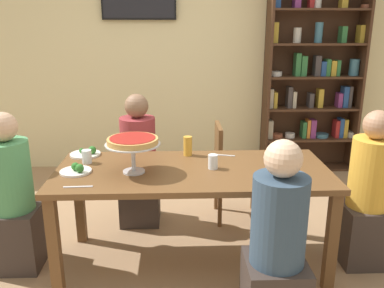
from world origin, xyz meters
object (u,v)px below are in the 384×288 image
Objects in this scene: diner_head_west at (13,204)px; water_glass_clear_near at (213,162)px; diner_head_east at (368,200)px; diner_near_right at (277,255)px; bookshelf at (313,77)px; beer_glass_amber_tall at (188,146)px; cutlery_knife_near at (281,180)px; deep_dish_pizza_stand at (133,143)px; chair_far_right at (230,167)px; diner_far_left at (139,169)px; salad_plate_near_diner at (87,153)px; dining_table at (193,180)px; salad_plate_far_diner at (76,170)px; cutlery_fork_far at (78,187)px; water_glass_clear_far at (87,157)px; cutlery_fork_near at (223,155)px.

diner_head_west reaches higher than water_glass_clear_near.
diner_head_east is 1.07m from diner_near_right.
bookshelf is 14.87× the size of beer_glass_amber_tall.
water_glass_clear_near is 0.56× the size of cutlery_knife_near.
water_glass_clear_near is (0.54, 0.05, -0.16)m from deep_dish_pizza_stand.
water_glass_clear_near is at bearing -17.18° from chair_far_right.
deep_dish_pizza_stand is at bearing 3.05° from diner_far_left.
diner_near_right is 1.15m from deep_dish_pizza_stand.
salad_plate_near_diner is at bearing 136.11° from deep_dish_pizza_stand.
chair_far_right is at bearing 18.17° from salad_plate_near_diner.
diner_far_left is at bearing 122.85° from dining_table.
chair_far_right is 1.41m from salad_plate_far_diner.
salad_plate_near_diner is at bearing 160.41° from water_glass_clear_near.
chair_far_right is at bearing 45.07° from deep_dish_pizza_stand.
beer_glass_amber_tall is at bearing -2.42° from salad_plate_near_diner.
cutlery_fork_far is at bearing -16.03° from diner_far_left.
diner_head_west is 1.31m from beer_glass_amber_tall.
deep_dish_pizza_stand reaches higher than water_glass_clear_far.
diner_head_east is 11.77× the size of water_glass_clear_far.
diner_head_east is at bearing 50.51° from chair_far_right.
cutlery_knife_near is at bearing 47.43° from diner_far_left.
diner_head_east reaches higher than chair_far_right.
water_glass_clear_near is (1.41, -0.02, 0.30)m from diner_head_west.
salad_plate_near_diner is 0.64m from cutlery_fork_far.
diner_near_right is 1.63m from salad_plate_near_diner.
salad_plate_far_diner is at bearing -176.75° from dining_table.
bookshelf is 2.92m from water_glass_clear_far.
diner_far_left reaches higher than cutlery_fork_near.
diner_near_right is at bearing -110.96° from bookshelf.
cutlery_knife_near is (0.12, 0.47, 0.25)m from diner_near_right.
bookshelf is 2.97m from diner_near_right.
water_glass_clear_far reaches higher than salad_plate_near_diner.
bookshelf reaches higher than diner_near_right.
deep_dish_pizza_stand reaches higher than dining_table.
deep_dish_pizza_stand reaches higher than beer_glass_amber_tall.
salad_plate_near_diner reaches higher than cutlery_fork_near.
dining_table is at bearing 7.39° from deep_dish_pizza_stand.
diner_near_right is 1.15m from beer_glass_amber_tall.
deep_dish_pizza_stand is at bearing -136.93° from beer_glass_amber_tall.
diner_head_west is at bearing 67.17° from diner_near_right.
diner_far_left is 11.38× the size of water_glass_clear_near.
diner_far_left is 0.85m from salad_plate_far_diner.
salad_plate_far_diner is at bearing 61.74° from diner_near_right.
chair_far_right reaches higher than cutlery_fork_near.
cutlery_knife_near is 1.00× the size of cutlery_fork_far.
diner_far_left is at bearing -15.91° from cutlery_fork_near.
cutlery_fork_far is (-0.86, -0.30, -0.05)m from water_glass_clear_near.
dining_table is at bearing -126.29° from bookshelf.
bookshelf reaches higher than cutlery_knife_near.
bookshelf reaches higher than diner_far_left.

